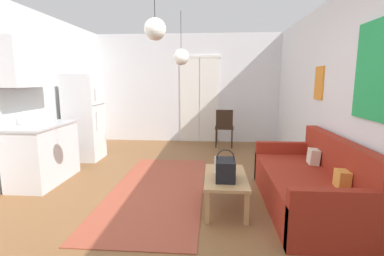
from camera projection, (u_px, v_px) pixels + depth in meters
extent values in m
cube|color=brown|center=(161.00, 207.00, 3.58)|extent=(5.10, 8.07, 0.10)
cube|color=silver|center=(188.00, 89.00, 7.08)|extent=(4.70, 0.10, 2.65)
cube|color=white|center=(190.00, 100.00, 7.06)|extent=(0.47, 0.02, 2.07)
cube|color=white|center=(209.00, 101.00, 7.02)|extent=(0.47, 0.02, 2.07)
cube|color=white|center=(200.00, 56.00, 6.86)|extent=(1.04, 0.03, 0.06)
cube|color=silver|center=(361.00, 99.00, 3.18)|extent=(0.10, 7.67, 2.65)
cube|color=green|center=(375.00, 70.00, 2.79)|extent=(0.02, 0.75, 0.99)
cube|color=orange|center=(319.00, 83.00, 4.27)|extent=(0.02, 0.32, 0.50)
cube|color=black|center=(15.00, 71.00, 4.10)|extent=(0.02, 0.32, 0.40)
cube|color=#9E4733|center=(158.00, 189.00, 4.02)|extent=(1.27, 2.97, 0.01)
cube|color=maroon|center=(304.00, 190.00, 3.44)|extent=(0.90, 2.02, 0.42)
cube|color=maroon|center=(338.00, 174.00, 3.37)|extent=(0.15, 2.02, 0.86)
cube|color=maroon|center=(339.00, 222.00, 2.48)|extent=(0.90, 0.11, 0.60)
cube|color=maroon|center=(285.00, 161.00, 4.36)|extent=(0.90, 0.11, 0.60)
cube|color=gold|center=(342.00, 179.00, 2.95)|extent=(0.13, 0.19, 0.19)
cube|color=beige|center=(313.00, 157.00, 3.78)|extent=(0.15, 0.21, 0.21)
cube|color=tan|center=(226.00, 177.00, 3.42)|extent=(0.50, 0.94, 0.04)
cube|color=tan|center=(207.00, 208.00, 3.04)|extent=(0.05, 0.05, 0.36)
cube|color=tan|center=(247.00, 209.00, 3.01)|extent=(0.05, 0.05, 0.36)
cube|color=tan|center=(209.00, 180.00, 3.89)|extent=(0.05, 0.05, 0.36)
cube|color=tan|center=(239.00, 181.00, 3.86)|extent=(0.05, 0.05, 0.36)
cylinder|color=beige|center=(217.00, 165.00, 3.51)|extent=(0.07, 0.07, 0.21)
cylinder|color=#477F42|center=(218.00, 148.00, 3.48)|extent=(0.01, 0.01, 0.22)
cube|color=black|center=(225.00, 170.00, 3.26)|extent=(0.23, 0.33, 0.24)
torus|color=black|center=(226.00, 158.00, 3.24)|extent=(0.21, 0.01, 0.21)
cube|color=white|center=(84.00, 118.00, 5.46)|extent=(0.60, 0.60, 1.64)
cube|color=#4C4C51|center=(99.00, 105.00, 5.40)|extent=(0.01, 0.57, 0.01)
cylinder|color=#B7BABF|center=(95.00, 95.00, 5.20)|extent=(0.02, 0.02, 0.23)
cylinder|color=#B7BABF|center=(97.00, 121.00, 5.29)|extent=(0.02, 0.02, 0.36)
cube|color=silver|center=(44.00, 154.00, 4.27)|extent=(0.56, 1.10, 0.86)
cube|color=#B7BABF|center=(41.00, 125.00, 4.20)|extent=(0.59, 1.13, 0.03)
cube|color=#999BA0|center=(37.00, 129.00, 4.11)|extent=(0.36, 0.40, 0.10)
cylinder|color=#B7BABF|center=(22.00, 118.00, 4.10)|extent=(0.02, 0.02, 0.20)
cube|color=silver|center=(27.00, 63.00, 4.06)|extent=(0.32, 0.99, 0.67)
cylinder|color=black|center=(232.00, 136.00, 6.75)|extent=(0.03, 0.03, 0.44)
cylinder|color=black|center=(217.00, 136.00, 6.79)|extent=(0.03, 0.03, 0.44)
cylinder|color=black|center=(232.00, 139.00, 6.41)|extent=(0.03, 0.03, 0.44)
cylinder|color=black|center=(216.00, 139.00, 6.46)|extent=(0.03, 0.03, 0.44)
cube|color=black|center=(224.00, 128.00, 6.57)|extent=(0.44, 0.42, 0.04)
cube|color=black|center=(224.00, 119.00, 6.35)|extent=(0.38, 0.05, 0.42)
sphere|color=white|center=(155.00, 29.00, 2.97)|extent=(0.23, 0.23, 0.23)
cylinder|color=black|center=(181.00, 30.00, 4.66)|extent=(0.01, 0.01, 0.60)
sphere|color=white|center=(181.00, 57.00, 4.73)|extent=(0.27, 0.27, 0.27)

